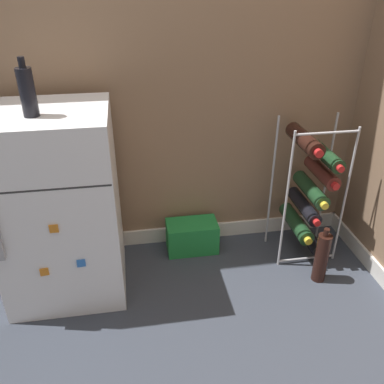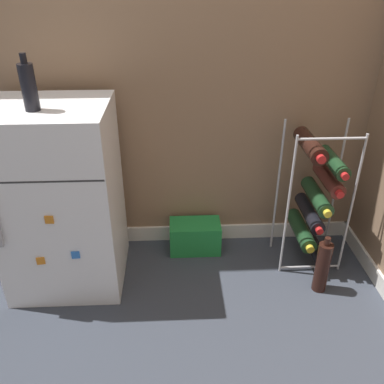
# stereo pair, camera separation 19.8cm
# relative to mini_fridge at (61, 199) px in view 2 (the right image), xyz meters

# --- Properties ---
(ground_plane) EXTENTS (14.00, 14.00, 0.00)m
(ground_plane) POSITION_rel_mini_fridge_xyz_m (0.53, -0.23, -0.46)
(ground_plane) COLOR #333842
(wall_back) EXTENTS (7.05, 0.07, 2.50)m
(wall_back) POSITION_rel_mini_fridge_xyz_m (0.53, 0.32, 0.78)
(wall_back) COLOR #84664C
(wall_back) RESTS_ON ground_plane
(mini_fridge) EXTENTS (0.53, 0.50, 0.91)m
(mini_fridge) POSITION_rel_mini_fridge_xyz_m (0.00, 0.00, 0.00)
(mini_fridge) COLOR white
(mini_fridge) RESTS_ON ground_plane
(wine_rack) EXTENTS (0.33, 0.33, 0.77)m
(wine_rack) POSITION_rel_mini_fridge_xyz_m (1.25, 0.08, -0.07)
(wine_rack) COLOR #B2B2B7
(wine_rack) RESTS_ON ground_plane
(soda_box) EXTENTS (0.28, 0.16, 0.17)m
(soda_box) POSITION_rel_mini_fridge_xyz_m (0.65, 0.19, -0.37)
(soda_box) COLOR #1E7F38
(soda_box) RESTS_ON ground_plane
(fridge_top_bottle) EXTENTS (0.06, 0.06, 0.22)m
(fridge_top_bottle) POSITION_rel_mini_fridge_xyz_m (-0.03, -0.07, 0.55)
(fridge_top_bottle) COLOR black
(fridge_top_bottle) RESTS_ON mini_fridge
(loose_bottle_floor) EXTENTS (0.07, 0.07, 0.31)m
(loose_bottle_floor) POSITION_rel_mini_fridge_xyz_m (1.25, -0.17, -0.32)
(loose_bottle_floor) COLOR black
(loose_bottle_floor) RESTS_ON ground_plane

